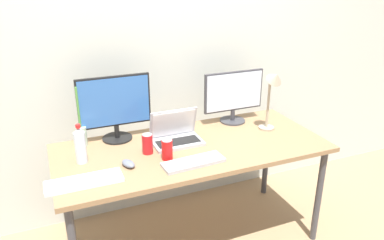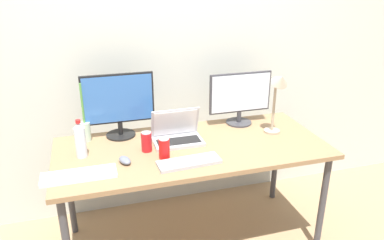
# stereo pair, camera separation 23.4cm
# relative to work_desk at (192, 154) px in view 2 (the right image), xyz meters

# --- Properties ---
(ground_plane) EXTENTS (16.00, 16.00, 0.00)m
(ground_plane) POSITION_rel_work_desk_xyz_m (0.00, 0.00, -0.68)
(ground_plane) COLOR #9E7F5B
(wall_back) EXTENTS (7.00, 0.08, 2.60)m
(wall_back) POSITION_rel_work_desk_xyz_m (0.00, 0.59, 0.62)
(wall_back) COLOR silver
(wall_back) RESTS_ON ground
(work_desk) EXTENTS (1.73, 0.77, 0.74)m
(work_desk) POSITION_rel_work_desk_xyz_m (0.00, 0.00, 0.00)
(work_desk) COLOR #424247
(work_desk) RESTS_ON ground
(monitor_left) EXTENTS (0.47, 0.20, 0.43)m
(monitor_left) POSITION_rel_work_desk_xyz_m (-0.42, 0.29, 0.30)
(monitor_left) COLOR black
(monitor_left) RESTS_ON work_desk
(monitor_center) EXTENTS (0.46, 0.19, 0.38)m
(monitor_center) POSITION_rel_work_desk_xyz_m (0.44, 0.27, 0.27)
(monitor_center) COLOR #38383D
(monitor_center) RESTS_ON work_desk
(laptop_silver) EXTENTS (0.32, 0.21, 0.22)m
(laptop_silver) POSITION_rel_work_desk_xyz_m (-0.08, 0.10, 0.11)
(laptop_silver) COLOR #B7B7BC
(laptop_silver) RESTS_ON work_desk
(keyboard_main) EXTENTS (0.38, 0.15, 0.02)m
(keyboard_main) POSITION_rel_work_desk_xyz_m (-0.08, -0.22, 0.07)
(keyboard_main) COLOR #B2B2B7
(keyboard_main) RESTS_ON work_desk
(keyboard_aux) EXTENTS (0.40, 0.14, 0.02)m
(keyboard_aux) POSITION_rel_work_desk_xyz_m (-0.70, -0.20, 0.07)
(keyboard_aux) COLOR white
(keyboard_aux) RESTS_ON work_desk
(mouse_by_keyboard) EXTENTS (0.09, 0.12, 0.04)m
(mouse_by_keyboard) POSITION_rel_work_desk_xyz_m (-0.44, -0.11, 0.08)
(mouse_by_keyboard) COLOR slate
(mouse_by_keyboard) RESTS_ON work_desk
(water_bottle) EXTENTS (0.07, 0.07, 0.24)m
(water_bottle) POSITION_rel_work_desk_xyz_m (-0.68, 0.05, 0.17)
(water_bottle) COLOR silver
(water_bottle) RESTS_ON work_desk
(soda_can_near_keyboard) EXTENTS (0.07, 0.07, 0.13)m
(soda_can_near_keyboard) POSITION_rel_work_desk_xyz_m (-0.20, -0.11, 0.12)
(soda_can_near_keyboard) COLOR red
(soda_can_near_keyboard) RESTS_ON work_desk
(soda_can_by_laptop) EXTENTS (0.07, 0.07, 0.13)m
(soda_can_by_laptop) POSITION_rel_work_desk_xyz_m (-0.29, 0.01, 0.12)
(soda_can_by_laptop) COLOR red
(soda_can_by_laptop) RESTS_ON work_desk
(bamboo_vase) EXTENTS (0.07, 0.07, 0.39)m
(bamboo_vase) POSITION_rel_work_desk_xyz_m (-0.65, 0.27, 0.14)
(bamboo_vase) COLOR #B2D1B7
(bamboo_vase) RESTS_ON work_desk
(desk_lamp) EXTENTS (0.11, 0.18, 0.45)m
(desk_lamp) POSITION_rel_work_desk_xyz_m (0.60, 0.02, 0.36)
(desk_lamp) COLOR tan
(desk_lamp) RESTS_ON work_desk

